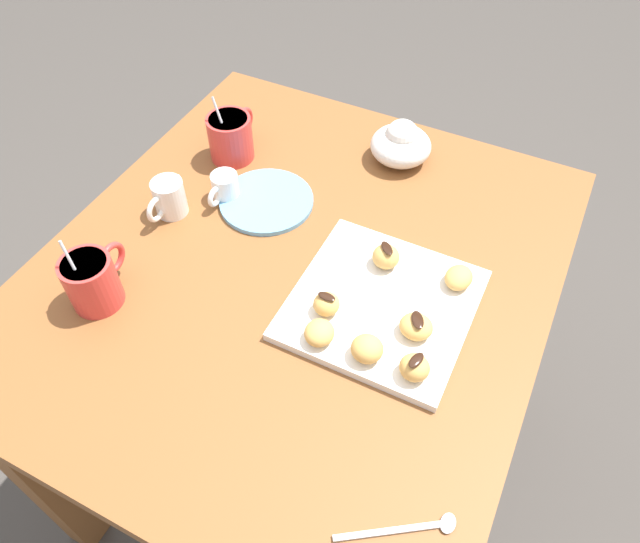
# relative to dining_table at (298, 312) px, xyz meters

# --- Properties ---
(ground_plane) EXTENTS (8.00, 8.00, 0.00)m
(ground_plane) POSITION_rel_dining_table_xyz_m (0.00, 0.00, -0.62)
(ground_plane) COLOR #423D38
(dining_table) EXTENTS (0.99, 0.87, 0.75)m
(dining_table) POSITION_rel_dining_table_xyz_m (0.00, 0.00, 0.00)
(dining_table) COLOR brown
(dining_table) RESTS_ON ground_plane
(pastry_plate_square) EXTENTS (0.29, 0.29, 0.02)m
(pastry_plate_square) POSITION_rel_dining_table_xyz_m (-0.02, -0.17, 0.14)
(pastry_plate_square) COLOR silver
(pastry_plate_square) RESTS_ON dining_table
(coffee_mug_red_left) EXTENTS (0.12, 0.08, 0.15)m
(coffee_mug_red_left) POSITION_rel_dining_table_xyz_m (-0.21, 0.26, 0.19)
(coffee_mug_red_left) COLOR red
(coffee_mug_red_left) RESTS_ON dining_table
(coffee_mug_red_right) EXTENTS (0.13, 0.09, 0.14)m
(coffee_mug_red_right) POSITION_rel_dining_table_xyz_m (0.22, 0.26, 0.19)
(coffee_mug_red_right) COLOR red
(coffee_mug_red_right) RESTS_ON dining_table
(cream_pitcher_white) EXTENTS (0.10, 0.06, 0.07)m
(cream_pitcher_white) POSITION_rel_dining_table_xyz_m (0.02, 0.28, 0.18)
(cream_pitcher_white) COLOR silver
(cream_pitcher_white) RESTS_ON dining_table
(ice_cream_bowl) EXTENTS (0.12, 0.12, 0.09)m
(ice_cream_bowl) POSITION_rel_dining_table_xyz_m (0.36, -0.06, 0.18)
(ice_cream_bowl) COLOR silver
(ice_cream_bowl) RESTS_ON dining_table
(chocolate_sauce_pitcher) EXTENTS (0.09, 0.05, 0.06)m
(chocolate_sauce_pitcher) POSITION_rel_dining_table_xyz_m (0.10, 0.21, 0.17)
(chocolate_sauce_pitcher) COLOR silver
(chocolate_sauce_pitcher) RESTS_ON dining_table
(saucer_sky_left) EXTENTS (0.18, 0.18, 0.01)m
(saucer_sky_left) POSITION_rel_dining_table_xyz_m (0.12, 0.13, 0.14)
(saucer_sky_left) COLOR #66A8DB
(saucer_sky_left) RESTS_ON dining_table
(loose_spoon_near_saucer) EXTENTS (0.10, 0.14, 0.01)m
(loose_spoon_near_saucer) POSITION_rel_dining_table_xyz_m (-0.33, -0.34, 0.14)
(loose_spoon_near_saucer) COLOR silver
(loose_spoon_near_saucer) RESTS_ON dining_table
(beignet_0) EXTENTS (0.06, 0.06, 0.04)m
(beignet_0) POSITION_rel_dining_table_xyz_m (0.06, -0.14, 0.17)
(beignet_0) COLOR #DBA351
(beignet_0) RESTS_ON pastry_plate_square
(chocolate_drizzle_0) EXTENTS (0.04, 0.03, 0.00)m
(chocolate_drizzle_0) POSITION_rel_dining_table_xyz_m (0.06, -0.14, 0.19)
(chocolate_drizzle_0) COLOR black
(chocolate_drizzle_0) RESTS_ON beignet_0
(beignet_1) EXTENTS (0.05, 0.05, 0.04)m
(beignet_1) POSITION_rel_dining_table_xyz_m (-0.07, -0.10, 0.17)
(beignet_1) COLOR #DBA351
(beignet_1) RESTS_ON pastry_plate_square
(chocolate_drizzle_1) EXTENTS (0.02, 0.03, 0.00)m
(chocolate_drizzle_1) POSITION_rel_dining_table_xyz_m (-0.07, -0.10, 0.19)
(chocolate_drizzle_1) COLOR black
(chocolate_drizzle_1) RESTS_ON beignet_1
(beignet_2) EXTENTS (0.06, 0.05, 0.03)m
(beignet_2) POSITION_rel_dining_table_xyz_m (-0.13, -0.11, 0.17)
(beignet_2) COLOR #DBA351
(beignet_2) RESTS_ON pastry_plate_square
(beignet_3) EXTENTS (0.05, 0.06, 0.03)m
(beignet_3) POSITION_rel_dining_table_xyz_m (-0.05, -0.24, 0.17)
(beignet_3) COLOR #DBA351
(beignet_3) RESTS_ON pastry_plate_square
(chocolate_drizzle_3) EXTENTS (0.04, 0.03, 0.00)m
(chocolate_drizzle_3) POSITION_rel_dining_table_xyz_m (-0.05, -0.24, 0.19)
(chocolate_drizzle_3) COLOR black
(chocolate_drizzle_3) RESTS_ON beignet_3
(beignet_4) EXTENTS (0.05, 0.05, 0.04)m
(beignet_4) POSITION_rel_dining_table_xyz_m (-0.12, -0.19, 0.17)
(beignet_4) COLOR #DBA351
(beignet_4) RESTS_ON pastry_plate_square
(beignet_5) EXTENTS (0.06, 0.05, 0.03)m
(beignet_5) POSITION_rel_dining_table_xyz_m (0.08, -0.27, 0.17)
(beignet_5) COLOR #DBA351
(beignet_5) RESTS_ON pastry_plate_square
(beignet_6) EXTENTS (0.06, 0.06, 0.04)m
(beignet_6) POSITION_rel_dining_table_xyz_m (-0.12, -0.27, 0.17)
(beignet_6) COLOR #DBA351
(beignet_6) RESTS_ON pastry_plate_square
(chocolate_drizzle_6) EXTENTS (0.03, 0.02, 0.00)m
(chocolate_drizzle_6) POSITION_rel_dining_table_xyz_m (-0.12, -0.27, 0.19)
(chocolate_drizzle_6) COLOR black
(chocolate_drizzle_6) RESTS_ON beignet_6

